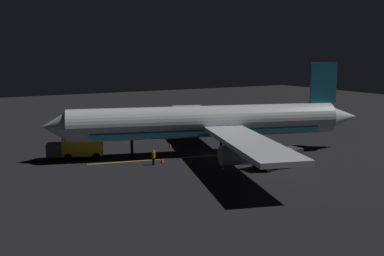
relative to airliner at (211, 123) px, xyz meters
The scene contains 10 objects.
ground_plane 4.12m from the airliner, 73.39° to the left, with size 180.00×180.00×0.20m, color black.
apron_guide_stripe 6.09m from the airliner, 90.57° to the left, with size 0.24×21.74×0.01m, color gold.
airliner is the anchor object (origin of this frame).
baggage_truck 16.55m from the airliner, 70.30° to the left, with size 4.27×6.78×2.59m.
catering_truck 10.19m from the airliner, 163.08° to the right, with size 2.63×6.10×2.16m.
ground_crew_worker 9.36m from the airliner, 100.96° to the left, with size 0.40×0.40×1.74m.
traffic_cone_near_left 7.52m from the airliner, 25.25° to the left, with size 0.50×0.50×0.55m.
traffic_cone_near_right 6.66m from the airliner, 123.77° to the left, with size 0.50×0.50×0.55m.
traffic_cone_under_wing 8.33m from the airliner, 99.21° to the left, with size 0.50×0.50×0.55m.
traffic_cone_far 8.84m from the airliner, 158.25° to the left, with size 0.50×0.50×0.55m.
Camera 1 is at (-46.94, 28.25, 12.61)m, focal length 41.54 mm.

